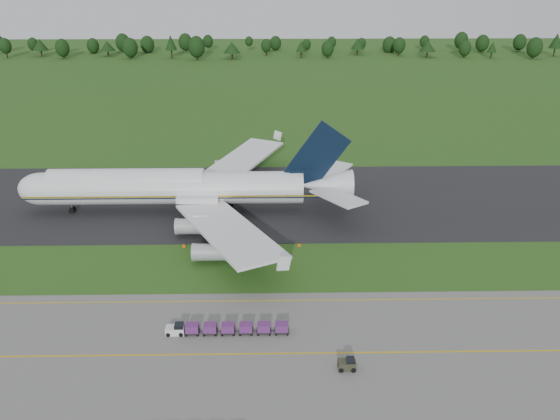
{
  "coord_description": "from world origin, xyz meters",
  "views": [
    {
      "loc": [
        2.54,
        -77.8,
        45.37
      ],
      "look_at": [
        3.91,
        2.0,
        9.32
      ],
      "focal_mm": 35.0,
      "sensor_mm": 36.0,
      "label": 1
    }
  ],
  "objects_px": {
    "aircraft": "(179,187)",
    "edge_markers": "(242,246)",
    "utility_cart": "(347,365)",
    "baggage_train": "(226,328)"
  },
  "relations": [
    {
      "from": "aircraft",
      "to": "edge_markers",
      "type": "relative_size",
      "value": 3.18
    },
    {
      "from": "utility_cart",
      "to": "baggage_train",
      "type": "bearing_deg",
      "value": 154.32
    },
    {
      "from": "aircraft",
      "to": "utility_cart",
      "type": "distance_m",
      "value": 54.71
    },
    {
      "from": "baggage_train",
      "to": "utility_cart",
      "type": "relative_size",
      "value": 7.64
    },
    {
      "from": "aircraft",
      "to": "baggage_train",
      "type": "xyz_separation_m",
      "value": [
        12.0,
        -39.79,
        -4.48
      ]
    },
    {
      "from": "utility_cart",
      "to": "edge_markers",
      "type": "distance_m",
      "value": 34.9
    },
    {
      "from": "aircraft",
      "to": "baggage_train",
      "type": "bearing_deg",
      "value": -73.22
    },
    {
      "from": "utility_cart",
      "to": "edge_markers",
      "type": "height_order",
      "value": "utility_cart"
    },
    {
      "from": "aircraft",
      "to": "utility_cart",
      "type": "height_order",
      "value": "aircraft"
    },
    {
      "from": "utility_cart",
      "to": "edge_markers",
      "type": "xyz_separation_m",
      "value": [
        -14.36,
        31.81,
        -0.36
      ]
    }
  ]
}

